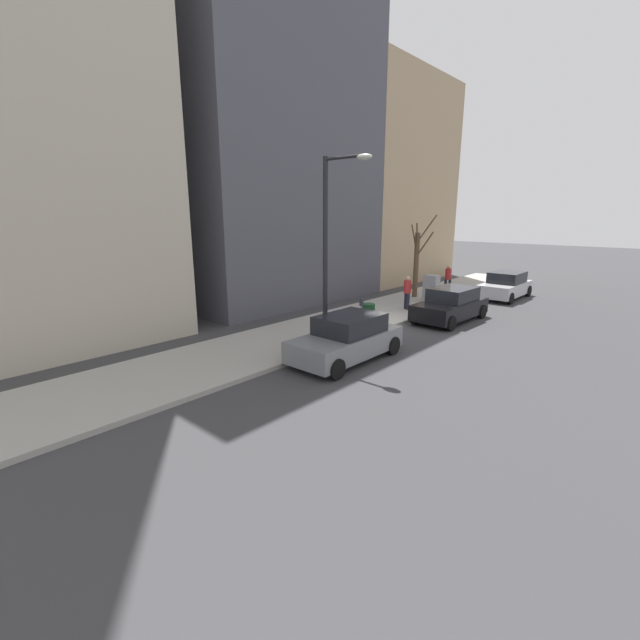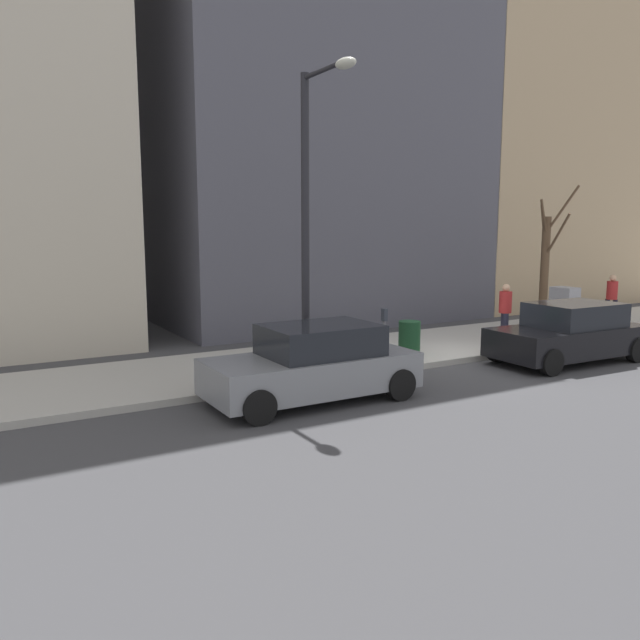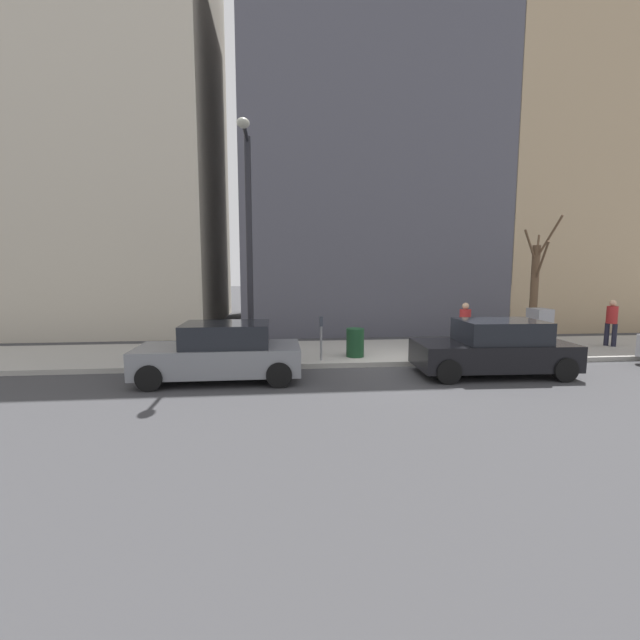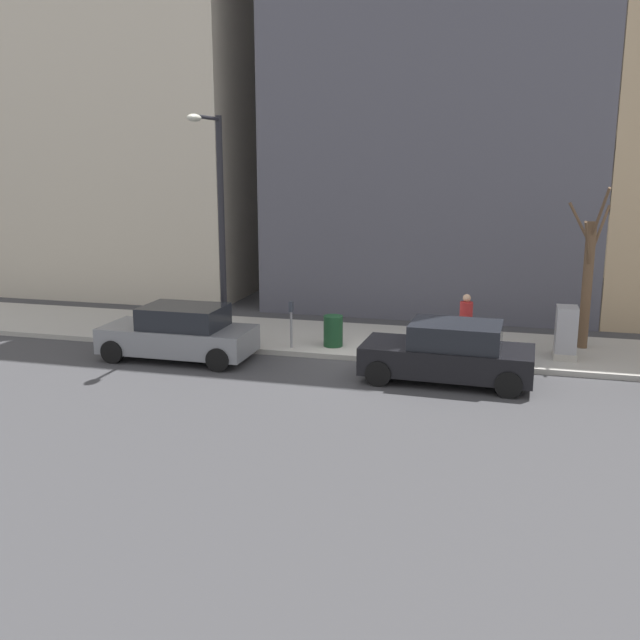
% 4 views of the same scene
% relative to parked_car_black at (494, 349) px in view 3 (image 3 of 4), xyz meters
% --- Properties ---
extents(ground_plane, '(120.00, 120.00, 0.00)m').
position_rel_parked_car_black_xyz_m(ground_plane, '(1.20, 2.15, -0.74)').
color(ground_plane, '#38383A').
extents(sidewalk, '(4.00, 36.00, 0.15)m').
position_rel_parked_car_black_xyz_m(sidewalk, '(3.20, 2.15, -0.66)').
color(sidewalk, '#9E9B93').
rests_on(sidewalk, ground).
extents(parked_car_black, '(2.05, 4.26, 1.52)m').
position_rel_parked_car_black_xyz_m(parked_car_black, '(0.00, 0.00, 0.00)').
color(parked_car_black, black).
rests_on(parked_car_black, ground).
extents(parked_car_grey, '(1.93, 4.21, 1.52)m').
position_rel_parked_car_black_xyz_m(parked_car_grey, '(0.18, 7.42, 0.00)').
color(parked_car_grey, slate).
rests_on(parked_car_grey, ground).
extents(parking_meter, '(0.14, 0.10, 1.35)m').
position_rel_parked_car_black_xyz_m(parking_meter, '(1.65, 4.63, 0.24)').
color(parking_meter, slate).
rests_on(parking_meter, sidewalk).
extents(utility_box, '(0.83, 0.61, 1.43)m').
position_rel_parked_car_black_xyz_m(utility_box, '(2.50, -2.92, 0.11)').
color(utility_box, '#A8A399').
rests_on(utility_box, sidewalk).
extents(streetlamp, '(1.97, 0.32, 6.50)m').
position_rel_parked_car_black_xyz_m(streetlamp, '(1.48, 6.73, 3.28)').
color(streetlamp, black).
rests_on(streetlamp, sidewalk).
extents(bare_tree, '(1.83, 1.22, 4.61)m').
position_rel_parked_car_black_xyz_m(bare_tree, '(3.77, -3.49, 1.43)').
color(bare_tree, brown).
rests_on(bare_tree, sidewalk).
extents(trash_bin, '(0.56, 0.56, 0.90)m').
position_rel_parked_car_black_xyz_m(trash_bin, '(2.10, 3.50, -0.14)').
color(trash_bin, '#14381E').
rests_on(trash_bin, sidewalk).
extents(pedestrian_near_meter, '(0.37, 0.36, 1.66)m').
position_rel_parked_car_black_xyz_m(pedestrian_near_meter, '(3.00, -5.99, 0.35)').
color(pedestrian_near_meter, '#1E1E2D').
rests_on(pedestrian_near_meter, sidewalk).
extents(pedestrian_midblock, '(0.36, 0.36, 1.66)m').
position_rel_parked_car_black_xyz_m(pedestrian_midblock, '(2.41, -0.24, 0.35)').
color(pedestrian_midblock, '#1E1E2D').
rests_on(pedestrian_midblock, sidewalk).
extents(office_tower_left, '(10.33, 10.33, 14.04)m').
position_rel_parked_car_black_xyz_m(office_tower_left, '(11.87, -9.42, 6.29)').
color(office_tower_left, tan).
rests_on(office_tower_left, ground).
extents(office_block_center, '(11.70, 11.70, 20.66)m').
position_rel_parked_car_black_xyz_m(office_block_center, '(12.55, 1.57, 9.60)').
color(office_block_center, '#4C4C56').
rests_on(office_block_center, ground).
extents(office_tower_right, '(11.22, 11.22, 29.73)m').
position_rel_parked_car_black_xyz_m(office_tower_right, '(12.31, 14.57, 14.13)').
color(office_tower_right, '#BCB29E').
rests_on(office_tower_right, ground).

